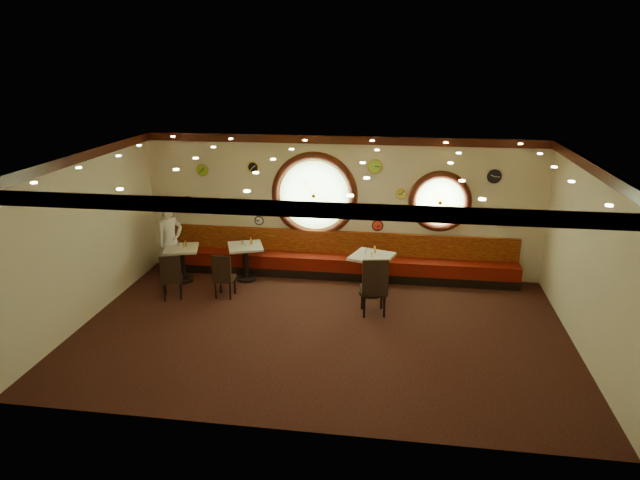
# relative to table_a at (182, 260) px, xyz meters

# --- Properties ---
(floor) EXTENTS (9.00, 6.00, 0.00)m
(floor) POSITION_rel_table_a_xyz_m (3.44, -1.95, -0.50)
(floor) COLOR black
(floor) RESTS_ON ground
(ceiling) EXTENTS (9.00, 6.00, 0.02)m
(ceiling) POSITION_rel_table_a_xyz_m (3.44, -1.95, 2.70)
(ceiling) COLOR gold
(ceiling) RESTS_ON wall_back
(wall_back) EXTENTS (9.00, 0.02, 3.20)m
(wall_back) POSITION_rel_table_a_xyz_m (3.44, 1.05, 1.10)
(wall_back) COLOR beige
(wall_back) RESTS_ON floor
(wall_front) EXTENTS (9.00, 0.02, 3.20)m
(wall_front) POSITION_rel_table_a_xyz_m (3.44, -4.95, 1.10)
(wall_front) COLOR beige
(wall_front) RESTS_ON floor
(wall_left) EXTENTS (0.02, 6.00, 3.20)m
(wall_left) POSITION_rel_table_a_xyz_m (-1.06, -1.95, 1.10)
(wall_left) COLOR beige
(wall_left) RESTS_ON floor
(wall_right) EXTENTS (0.02, 6.00, 3.20)m
(wall_right) POSITION_rel_table_a_xyz_m (7.94, -1.95, 1.10)
(wall_right) COLOR beige
(wall_right) RESTS_ON floor
(molding_back) EXTENTS (9.00, 0.10, 0.18)m
(molding_back) POSITION_rel_table_a_xyz_m (3.44, 1.00, 2.61)
(molding_back) COLOR #37120A
(molding_back) RESTS_ON wall_back
(molding_front) EXTENTS (9.00, 0.10, 0.18)m
(molding_front) POSITION_rel_table_a_xyz_m (3.44, -4.90, 2.61)
(molding_front) COLOR #37120A
(molding_front) RESTS_ON wall_back
(molding_left) EXTENTS (0.10, 6.00, 0.18)m
(molding_left) POSITION_rel_table_a_xyz_m (-1.01, -1.95, 2.61)
(molding_left) COLOR #37120A
(molding_left) RESTS_ON wall_back
(molding_right) EXTENTS (0.10, 6.00, 0.18)m
(molding_right) POSITION_rel_table_a_xyz_m (7.89, -1.95, 2.61)
(molding_right) COLOR #37120A
(molding_right) RESTS_ON wall_back
(banquette_base) EXTENTS (8.00, 0.55, 0.20)m
(banquette_base) POSITION_rel_table_a_xyz_m (3.44, 0.77, -0.40)
(banquette_base) COLOR black
(banquette_base) RESTS_ON floor
(banquette_seat) EXTENTS (8.00, 0.55, 0.30)m
(banquette_seat) POSITION_rel_table_a_xyz_m (3.44, 0.77, -0.15)
(banquette_seat) COLOR #5C0F07
(banquette_seat) RESTS_ON banquette_base
(banquette_back) EXTENTS (8.00, 0.10, 0.55)m
(banquette_back) POSITION_rel_table_a_xyz_m (3.44, 0.99, 0.25)
(banquette_back) COLOR #650808
(banquette_back) RESTS_ON wall_back
(porthole_left_glass) EXTENTS (1.66, 0.02, 1.66)m
(porthole_left_glass) POSITION_rel_table_a_xyz_m (2.84, 1.04, 1.35)
(porthole_left_glass) COLOR #8BC375
(porthole_left_glass) RESTS_ON wall_back
(porthole_left_frame) EXTENTS (1.98, 0.18, 1.98)m
(porthole_left_frame) POSITION_rel_table_a_xyz_m (2.84, 1.03, 1.35)
(porthole_left_frame) COLOR #37120A
(porthole_left_frame) RESTS_ON wall_back
(porthole_left_ring) EXTENTS (1.61, 0.03, 1.61)m
(porthole_left_ring) POSITION_rel_table_a_xyz_m (2.84, 1.00, 1.35)
(porthole_left_ring) COLOR gold
(porthole_left_ring) RESTS_ON wall_back
(porthole_right_glass) EXTENTS (1.10, 0.02, 1.10)m
(porthole_right_glass) POSITION_rel_table_a_xyz_m (5.64, 1.04, 1.30)
(porthole_right_glass) COLOR #8BC375
(porthole_right_glass) RESTS_ON wall_back
(porthole_right_frame) EXTENTS (1.38, 0.18, 1.38)m
(porthole_right_frame) POSITION_rel_table_a_xyz_m (5.64, 1.03, 1.30)
(porthole_right_frame) COLOR #37120A
(porthole_right_frame) RESTS_ON wall_back
(porthole_right_ring) EXTENTS (1.09, 0.03, 1.09)m
(porthole_right_ring) POSITION_rel_table_a_xyz_m (5.64, 1.00, 1.30)
(porthole_right_ring) COLOR gold
(porthole_right_ring) RESTS_ON wall_back
(wall_clock_0) EXTENTS (0.24, 0.03, 0.24)m
(wall_clock_0) POSITION_rel_table_a_xyz_m (4.29, 1.01, 0.70)
(wall_clock_0) COLOR red
(wall_clock_0) RESTS_ON wall_back
(wall_clock_1) EXTENTS (0.30, 0.03, 0.30)m
(wall_clock_1) POSITION_rel_table_a_xyz_m (4.19, 1.01, 2.05)
(wall_clock_1) COLOR #98D141
(wall_clock_1) RESTS_ON wall_back
(wall_clock_2) EXTENTS (0.24, 0.03, 0.24)m
(wall_clock_2) POSITION_rel_table_a_xyz_m (1.44, 1.01, 1.95)
(wall_clock_2) COLOR black
(wall_clock_2) RESTS_ON wall_back
(wall_clock_3) EXTENTS (0.34, 0.03, 0.34)m
(wall_clock_3) POSITION_rel_table_a_xyz_m (6.99, 1.01, 0.95)
(wall_clock_3) COLOR white
(wall_clock_3) RESTS_ON wall_back
(wall_clock_4) EXTENTS (0.26, 0.03, 0.26)m
(wall_clock_4) POSITION_rel_table_a_xyz_m (0.24, 1.01, 1.85)
(wall_clock_4) COLOR #8BD029
(wall_clock_4) RESTS_ON wall_back
(wall_clock_5) EXTENTS (0.22, 0.03, 0.22)m
(wall_clock_5) POSITION_rel_table_a_xyz_m (4.79, 1.01, 1.45)
(wall_clock_5) COLOR #CACD44
(wall_clock_5) RESTS_ON wall_back
(wall_clock_6) EXTENTS (0.32, 0.03, 0.32)m
(wall_clock_6) POSITION_rel_table_a_xyz_m (-0.16, 1.01, 1.05)
(wall_clock_6) COLOR red
(wall_clock_6) RESTS_ON wall_back
(wall_clock_7) EXTENTS (0.28, 0.03, 0.28)m
(wall_clock_7) POSITION_rel_table_a_xyz_m (6.74, 1.01, 1.90)
(wall_clock_7) COLOR black
(wall_clock_7) RESTS_ON wall_back
(wall_clock_8) EXTENTS (0.36, 0.03, 0.36)m
(wall_clock_8) POSITION_rel_table_a_xyz_m (1.14, 1.01, 1.00)
(wall_clock_8) COLOR #FFFD38
(wall_clock_8) RESTS_ON wall_back
(wall_clock_9) EXTENTS (0.20, 0.03, 0.20)m
(wall_clock_9) POSITION_rel_table_a_xyz_m (1.54, 1.01, 0.70)
(wall_clock_9) COLOR white
(wall_clock_9) RESTS_ON wall_back
(table_a) EXTENTS (0.89, 0.89, 0.79)m
(table_a) POSITION_rel_table_a_xyz_m (0.00, 0.00, 0.00)
(table_a) COLOR black
(table_a) RESTS_ON floor
(table_b) EXTENTS (0.96, 0.96, 0.82)m
(table_b) POSITION_rel_table_a_xyz_m (1.39, 0.29, 0.01)
(table_b) COLOR black
(table_b) RESTS_ON floor
(table_c) EXTENTS (1.02, 1.02, 0.88)m
(table_c) POSITION_rel_table_a_xyz_m (4.24, -0.13, 0.06)
(table_c) COLOR black
(table_c) RESTS_ON floor
(chair_a) EXTENTS (0.52, 0.52, 0.61)m
(chair_a) POSITION_rel_table_a_xyz_m (0.16, -1.01, 0.06)
(chair_a) COLOR black
(chair_a) RESTS_ON floor
(chair_b) EXTENTS (0.41, 0.41, 0.59)m
(chair_b) POSITION_rel_table_a_xyz_m (1.20, -0.77, 0.05)
(chair_b) COLOR black
(chair_b) RESTS_ON floor
(chair_c) EXTENTS (0.58, 0.58, 0.74)m
(chair_c) POSITION_rel_table_a_xyz_m (4.36, -1.17, 0.18)
(chair_c) COLOR black
(chair_c) RESTS_ON floor
(condiment_a_salt) EXTENTS (0.04, 0.04, 0.10)m
(condiment_a_salt) POSITION_rel_table_a_xyz_m (-0.10, 0.11, 0.35)
(condiment_a_salt) COLOR silver
(condiment_a_salt) RESTS_ON table_a
(condiment_b_salt) EXTENTS (0.04, 0.04, 0.11)m
(condiment_b_salt) POSITION_rel_table_a_xyz_m (1.30, 0.35, 0.37)
(condiment_b_salt) COLOR #B9B8BD
(condiment_b_salt) RESTS_ON table_b
(condiment_c_salt) EXTENTS (0.03, 0.03, 0.09)m
(condiment_c_salt) POSITION_rel_table_a_xyz_m (4.11, -0.07, 0.43)
(condiment_c_salt) COLOR silver
(condiment_c_salt) RESTS_ON table_c
(condiment_a_pepper) EXTENTS (0.04, 0.04, 0.11)m
(condiment_a_pepper) POSITION_rel_table_a_xyz_m (0.07, -0.02, 0.35)
(condiment_a_pepper) COLOR silver
(condiment_a_pepper) RESTS_ON table_a
(condiment_b_pepper) EXTENTS (0.03, 0.03, 0.09)m
(condiment_b_pepper) POSITION_rel_table_a_xyz_m (1.38, 0.30, 0.36)
(condiment_b_pepper) COLOR silver
(condiment_b_pepper) RESTS_ON table_b
(condiment_c_pepper) EXTENTS (0.03, 0.03, 0.09)m
(condiment_c_pepper) POSITION_rel_table_a_xyz_m (4.24, -0.24, 0.43)
(condiment_c_pepper) COLOR silver
(condiment_c_pepper) RESTS_ON table_c
(condiment_a_bottle) EXTENTS (0.05, 0.05, 0.14)m
(condiment_a_bottle) POSITION_rel_table_a_xyz_m (0.08, 0.08, 0.37)
(condiment_a_bottle) COLOR gold
(condiment_a_bottle) RESTS_ON table_a
(condiment_b_bottle) EXTENTS (0.05, 0.05, 0.17)m
(condiment_b_bottle) POSITION_rel_table_a_xyz_m (1.50, 0.40, 0.40)
(condiment_b_bottle) COLOR #C9822F
(condiment_b_bottle) RESTS_ON table_b
(condiment_c_bottle) EXTENTS (0.05, 0.05, 0.17)m
(condiment_c_bottle) POSITION_rel_table_a_xyz_m (4.30, 0.01, 0.46)
(condiment_c_bottle) COLOR #C6872E
(condiment_c_bottle) RESTS_ON table_c
(waiter) EXTENTS (0.71, 0.75, 1.72)m
(waiter) POSITION_rel_table_a_xyz_m (-0.33, 0.21, 0.36)
(waiter) COLOR white
(waiter) RESTS_ON floor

